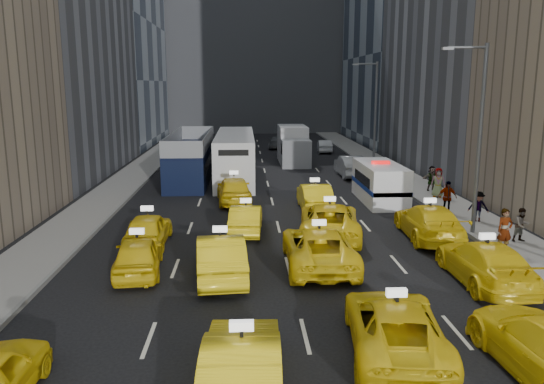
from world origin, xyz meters
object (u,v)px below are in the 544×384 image
(pedestrian_0, at_px, (505,230))
(nypd_van, at_px, (380,183))
(box_truck, at_px, (293,145))
(double_decker, at_px, (191,157))
(city_bus, at_px, (235,156))

(pedestrian_0, bearing_deg, nypd_van, 97.66)
(box_truck, bearing_deg, double_decker, -131.82)
(double_decker, height_order, pedestrian_0, double_decker)
(nypd_van, xyz_separation_m, double_decker, (-12.41, 8.30, 0.61))
(double_decker, relative_size, city_bus, 0.91)
(box_truck, distance_m, pedestrian_0, 28.05)
(city_bus, bearing_deg, box_truck, 57.89)
(nypd_van, bearing_deg, pedestrian_0, -69.64)
(double_decker, bearing_deg, pedestrian_0, -51.56)
(box_truck, xyz_separation_m, pedestrian_0, (6.46, -27.29, -0.56))
(double_decker, xyz_separation_m, pedestrian_0, (15.02, -19.05, -0.66))
(city_bus, xyz_separation_m, pedestrian_0, (11.68, -19.52, -0.62))
(nypd_van, relative_size, pedestrian_0, 3.24)
(nypd_van, height_order, box_truck, box_truck)
(nypd_van, distance_m, city_bus, 12.63)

